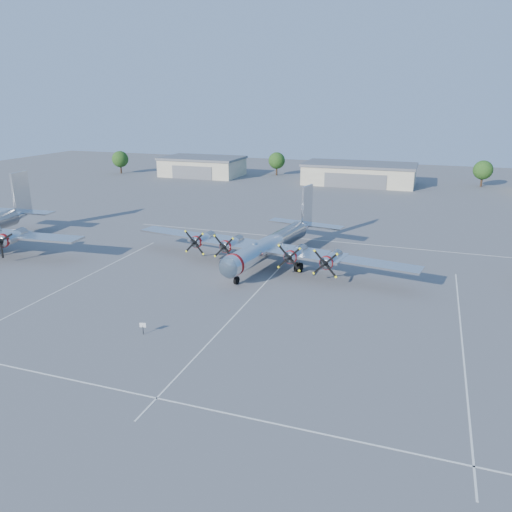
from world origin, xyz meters
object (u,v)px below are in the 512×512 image
(hangar_center, at_px, (359,174))
(main_bomber_b29, at_px, (272,263))
(info_placard, at_px, (143,326))
(hangar_west, at_px, (202,166))
(tree_east, at_px, (483,170))
(tree_far_west, at_px, (120,159))
(tree_west, at_px, (277,161))

(hangar_center, distance_m, main_bomber_b29, 70.35)
(main_bomber_b29, height_order, info_placard, main_bomber_b29)
(hangar_west, relative_size, hangar_center, 0.79)
(hangar_center, bearing_deg, tree_east, 11.38)
(hangar_center, relative_size, tree_far_west, 4.31)
(hangar_center, bearing_deg, tree_far_west, -176.76)
(tree_far_west, relative_size, main_bomber_b29, 0.17)
(hangar_center, bearing_deg, info_placard, -93.98)
(tree_east, bearing_deg, hangar_center, -168.62)
(tree_east, height_order, main_bomber_b29, tree_east)
(tree_far_west, xyz_separation_m, info_placard, (63.38, -91.06, -3.39))
(tree_west, bearing_deg, main_bomber_b29, -73.37)
(info_placard, bearing_deg, main_bomber_b29, 65.14)
(hangar_west, relative_size, info_placard, 19.03)
(tree_west, height_order, main_bomber_b29, tree_west)
(hangar_center, bearing_deg, tree_west, 162.18)
(tree_far_west, relative_size, tree_east, 1.00)
(hangar_west, height_order, tree_east, tree_east)
(tree_far_west, height_order, tree_west, same)
(tree_east, relative_size, info_placard, 5.59)
(tree_far_west, relative_size, tree_west, 1.00)
(tree_west, xyz_separation_m, main_bomber_b29, (23.39, -78.31, -4.22))
(info_placard, bearing_deg, hangar_west, 98.58)
(tree_west, relative_size, info_placard, 5.59)
(tree_east, xyz_separation_m, info_placard, (-36.62, -101.06, -3.39))
(hangar_center, height_order, info_placard, hangar_center)
(hangar_center, xyz_separation_m, tree_west, (-25.00, 8.04, 1.51))
(hangar_center, distance_m, tree_far_west, 70.13)
(tree_far_west, height_order, info_placard, tree_far_west)
(main_bomber_b29, bearing_deg, hangar_west, 131.11)
(hangar_center, relative_size, main_bomber_b29, 0.71)
(hangar_west, relative_size, tree_west, 3.40)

